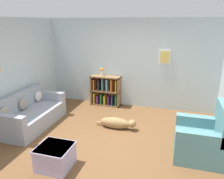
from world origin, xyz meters
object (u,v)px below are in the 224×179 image
at_px(couch, 30,114).
at_px(recliner_chair, 204,139).
at_px(dog, 117,123).
at_px(bookshelf, 106,91).
at_px(vase, 102,71).
at_px(coffee_table, 55,156).

bearing_deg(couch, recliner_chair, -2.88).
bearing_deg(dog, bookshelf, 117.83).
relative_size(couch, bookshelf, 1.96).
xyz_separation_m(dog, vase, (-0.87, 1.41, 0.93)).
distance_m(couch, coffee_table, 1.93).
bearing_deg(vase, bookshelf, 9.15).
bearing_deg(couch, coffee_table, -41.68).
bearing_deg(coffee_table, vase, 93.77).
distance_m(recliner_chair, coffee_table, 2.76).
distance_m(coffee_table, dog, 1.87).
height_order(couch, coffee_table, couch).
bearing_deg(coffee_table, dog, 69.26).
height_order(recliner_chair, dog, recliner_chair).
distance_m(coffee_table, vase, 3.28).
relative_size(recliner_chair, vase, 4.36).
xyz_separation_m(coffee_table, vase, (-0.21, 3.16, 0.84)).
bearing_deg(vase, couch, -123.34).
bearing_deg(coffee_table, recliner_chair, 23.16).
height_order(bookshelf, vase, vase).
xyz_separation_m(couch, bookshelf, (1.35, 1.89, 0.14)).
distance_m(couch, recliner_chair, 3.98).
relative_size(recliner_chair, coffee_table, 1.84).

